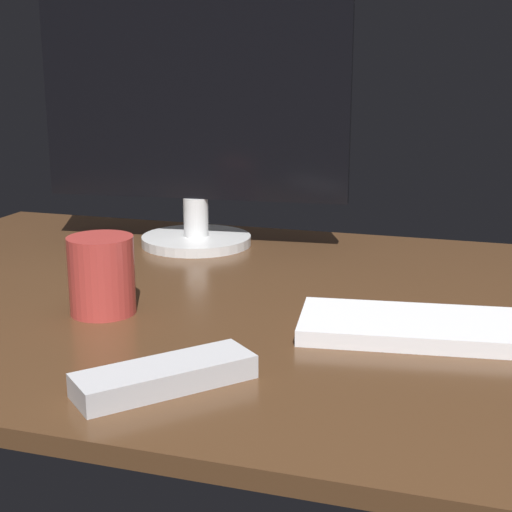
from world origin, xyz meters
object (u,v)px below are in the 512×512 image
keyboard (483,331)px  tv_remote (165,376)px  monitor (194,106)px  coffee_mug (102,275)px

keyboard → tv_remote: bearing=-149.4°
monitor → keyboard: (47.99, -32.50, -22.70)cm
tv_remote → coffee_mug: size_ratio=1.81×
monitor → keyboard: bearing=-39.4°
monitor → coffee_mug: size_ratio=5.26×
keyboard → coffee_mug: bearing=178.2°
keyboard → tv_remote: 37.26cm
tv_remote → coffee_mug: coffee_mug is taller
monitor → tv_remote: (18.68, -55.50, -22.45)cm
tv_remote → coffee_mug: (-16.60, 18.36, 3.72)cm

